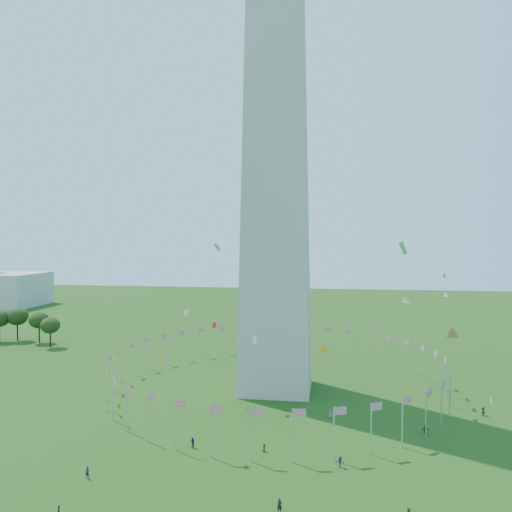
% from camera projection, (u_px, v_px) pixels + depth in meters
% --- Properties ---
extents(ground, '(600.00, 600.00, 0.00)m').
position_uv_depth(ground, '(240.00, 492.00, 72.88)').
color(ground, '#1A410F').
rests_on(ground, ground).
extents(washington_monument, '(16.80, 16.80, 169.00)m').
position_uv_depth(washington_monument, '(277.00, 40.00, 119.37)').
color(washington_monument, beige).
rests_on(washington_monument, ground).
extents(flag_ring, '(80.24, 80.24, 9.00)m').
position_uv_depth(flag_ring, '(276.00, 371.00, 122.16)').
color(flag_ring, silver).
rests_on(flag_ring, ground).
extents(crowd, '(106.67, 71.67, 1.89)m').
position_uv_depth(crowd, '(281.00, 475.00, 76.19)').
color(crowd, '#52121D').
rests_on(crowd, ground).
extents(kites_aloft, '(88.63, 75.29, 32.63)m').
position_uv_depth(kites_aloft, '(352.00, 330.00, 90.92)').
color(kites_aloft, white).
rests_on(kites_aloft, ground).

